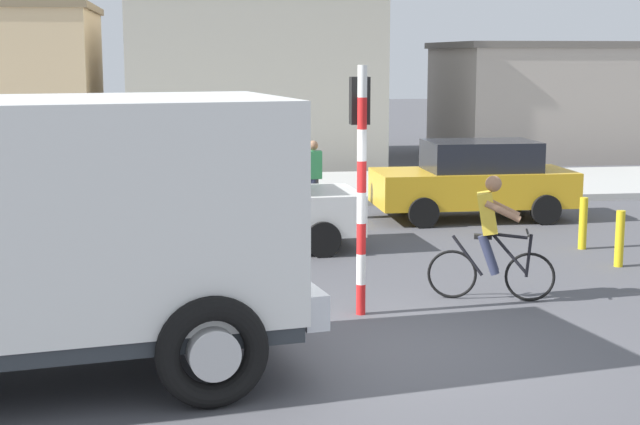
% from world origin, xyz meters
% --- Properties ---
extents(ground_plane, '(120.00, 120.00, 0.00)m').
position_xyz_m(ground_plane, '(0.00, 0.00, 0.00)').
color(ground_plane, '#4C4C51').
extents(sidewalk_far, '(80.00, 5.00, 0.16)m').
position_xyz_m(sidewalk_far, '(0.00, 12.81, 0.08)').
color(sidewalk_far, '#ADADA8').
rests_on(sidewalk_far, ground).
extents(truck_foreground, '(5.76, 3.51, 2.90)m').
position_xyz_m(truck_foreground, '(-3.72, -0.47, 1.67)').
color(truck_foreground, white).
rests_on(truck_foreground, ground).
extents(cyclist, '(1.66, 0.66, 1.72)m').
position_xyz_m(cyclist, '(1.95, 2.08, 0.86)').
color(cyclist, black).
rests_on(cyclist, ground).
extents(traffic_light_pole, '(0.24, 0.43, 3.20)m').
position_xyz_m(traffic_light_pole, '(0.06, 1.67, 2.07)').
color(traffic_light_pole, red).
rests_on(traffic_light_pole, ground).
extents(car_white_mid, '(4.00, 1.88, 1.60)m').
position_xyz_m(car_white_mid, '(3.70, 8.38, 0.82)').
color(car_white_mid, gold).
rests_on(car_white_mid, ground).
extents(car_far_side, '(4.08, 2.03, 1.60)m').
position_xyz_m(car_far_side, '(-1.23, 5.94, 0.82)').
color(car_far_side, white).
rests_on(car_far_side, ground).
extents(pedestrian_near_kerb, '(0.34, 0.22, 1.62)m').
position_xyz_m(pedestrian_near_kerb, '(0.42, 8.73, 0.85)').
color(pedestrian_near_kerb, '#2D334C').
rests_on(pedestrian_near_kerb, ground).
extents(bollard_near, '(0.14, 0.14, 0.90)m').
position_xyz_m(bollard_near, '(4.64, 3.77, 0.45)').
color(bollard_near, gold).
rests_on(bollard_near, ground).
extents(bollard_far, '(0.14, 0.14, 0.90)m').
position_xyz_m(bollard_far, '(4.64, 5.17, 0.45)').
color(bollard_far, gold).
rests_on(bollard_far, ground).
extents(building_mid_block, '(7.51, 6.76, 5.78)m').
position_xyz_m(building_mid_block, '(-0.01, 19.76, 2.90)').
color(building_mid_block, '#B2AD9E').
rests_on(building_mid_block, ground).
extents(building_corner_right, '(11.84, 5.73, 3.72)m').
position_xyz_m(building_corner_right, '(12.18, 19.76, 1.86)').
color(building_corner_right, '#9E9389').
rests_on(building_corner_right, ground).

